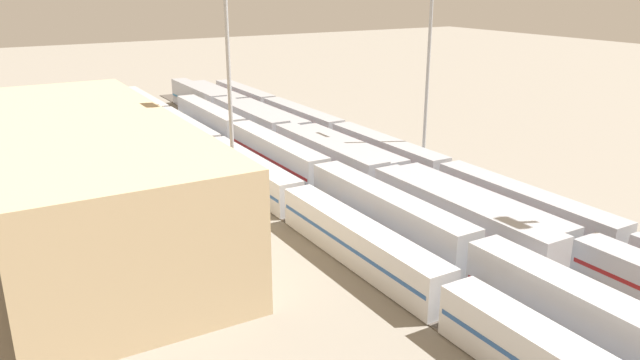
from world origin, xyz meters
The scene contains 14 objects.
ground_plane centered at (0.00, 0.00, 0.00)m, with size 400.00×400.00×0.00m, color gray.
track_bed_0 centered at (0.00, -10.00, 0.06)m, with size 140.00×2.80×0.12m, color #4C443D.
track_bed_1 centered at (0.00, -5.00, 0.06)m, with size 140.00×2.80×0.12m, color #3D3833.
track_bed_2 centered at (0.00, 0.00, 0.06)m, with size 140.00×2.80×0.12m, color #4C443D.
track_bed_3 centered at (0.00, 5.00, 0.06)m, with size 140.00×2.80×0.12m, color #3D3833.
track_bed_4 centered at (0.00, 10.00, 0.06)m, with size 140.00×2.80×0.12m, color #4C443D.
train_on_track_3 centered at (-7.51, 5.00, 2.60)m, with size 95.60×3.06×5.00m.
train_on_track_1 centered at (2.58, -5.00, 2.03)m, with size 119.80×3.06×3.80m.
train_on_track_0 centered at (0.83, -10.00, 2.01)m, with size 119.80×3.06×3.80m.
train_on_track_4 centered at (1.95, 10.00, 2.02)m, with size 119.80×3.06×3.80m.
train_on_track_2 centered at (12.08, 0.00, 2.60)m, with size 95.60×3.06×5.00m.
light_mast_0 centered at (-2.57, -13.80, 17.23)m, with size 2.80×0.70×27.02m.
light_mast_1 centered at (-2.44, 13.73, 16.70)m, with size 2.80×0.70×26.05m.
maintenance_shed centered at (-2.36, 29.46, 5.84)m, with size 48.13×17.65×11.69m, color tan.
Camera 1 is at (-63.63, 38.24, 24.44)m, focal length 33.99 mm.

